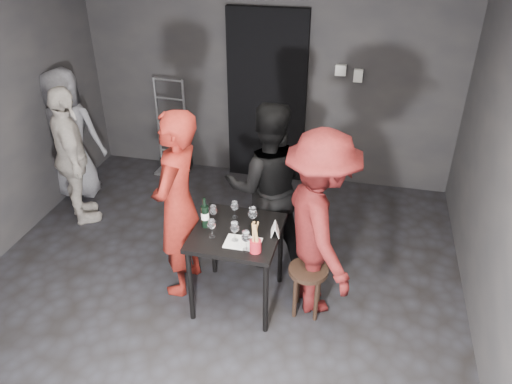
% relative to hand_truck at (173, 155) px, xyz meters
% --- Properties ---
extents(floor, '(4.50, 5.00, 0.02)m').
position_rel_hand_truck_xyz_m(floor, '(1.21, -2.29, -0.22)').
color(floor, black).
rests_on(floor, ground).
extents(wall_back, '(4.50, 0.04, 2.70)m').
position_rel_hand_truck_xyz_m(wall_back, '(1.21, 0.21, 1.13)').
color(wall_back, black).
rests_on(wall_back, ground).
extents(doorway, '(0.95, 0.10, 2.10)m').
position_rel_hand_truck_xyz_m(doorway, '(1.21, 0.15, 0.83)').
color(doorway, black).
rests_on(doorway, ground).
extents(wallbox_upper, '(0.12, 0.06, 0.12)m').
position_rel_hand_truck_xyz_m(wallbox_upper, '(2.06, 0.16, 1.23)').
color(wallbox_upper, '#B7B7B2').
rests_on(wallbox_upper, wall_back).
extents(wallbox_lower, '(0.10, 0.06, 0.14)m').
position_rel_hand_truck_xyz_m(wallbox_lower, '(2.26, 0.16, 1.18)').
color(wallbox_lower, '#B7B7B2').
rests_on(wallbox_lower, wall_back).
extents(hand_truck, '(0.41, 0.35, 1.24)m').
position_rel_hand_truck_xyz_m(hand_truck, '(0.00, 0.00, 0.00)').
color(hand_truck, '#B2B2B7').
rests_on(hand_truck, floor).
extents(tasting_table, '(0.72, 0.72, 0.75)m').
position_rel_hand_truck_xyz_m(tasting_table, '(1.46, -2.19, 0.43)').
color(tasting_table, black).
rests_on(tasting_table, floor).
extents(stool, '(0.34, 0.34, 0.47)m').
position_rel_hand_truck_xyz_m(stool, '(2.08, -2.20, 0.15)').
color(stool, black).
rests_on(stool, floor).
extents(server_red, '(0.50, 0.74, 1.99)m').
position_rel_hand_truck_xyz_m(server_red, '(0.92, -2.10, 0.77)').
color(server_red, maroon).
rests_on(server_red, floor).
extents(woman_black, '(0.97, 0.69, 1.79)m').
position_rel_hand_truck_xyz_m(woman_black, '(1.58, -1.52, 0.67)').
color(woman_black, black).
rests_on(woman_black, floor).
extents(man_maroon, '(1.02, 1.31, 1.84)m').
position_rel_hand_truck_xyz_m(man_maroon, '(2.13, -2.07, 0.69)').
color(man_maroon, '#4E1111').
rests_on(man_maroon, floor).
extents(bystander_cream, '(0.94, 1.00, 1.58)m').
position_rel_hand_truck_xyz_m(bystander_cream, '(-0.58, -1.32, 0.57)').
color(bystander_cream, beige).
rests_on(bystander_cream, floor).
extents(bystander_grey, '(0.83, 0.52, 1.60)m').
position_rel_hand_truck_xyz_m(bystander_grey, '(-0.91, -0.82, 0.58)').
color(bystander_grey, slate).
rests_on(bystander_grey, floor).
extents(tasting_mat, '(0.29, 0.19, 0.00)m').
position_rel_hand_truck_xyz_m(tasting_mat, '(1.55, -2.34, 0.53)').
color(tasting_mat, white).
rests_on(tasting_mat, tasting_table).
extents(wine_glass_a, '(0.08, 0.08, 0.18)m').
position_rel_hand_truck_xyz_m(wine_glass_a, '(1.29, -2.31, 0.62)').
color(wine_glass_a, white).
rests_on(wine_glass_a, tasting_table).
extents(wine_glass_b, '(0.09, 0.09, 0.18)m').
position_rel_hand_truck_xyz_m(wine_glass_b, '(1.24, -2.11, 0.62)').
color(wine_glass_b, white).
rests_on(wine_glass_b, tasting_table).
extents(wine_glass_c, '(0.09, 0.09, 0.18)m').
position_rel_hand_truck_xyz_m(wine_glass_c, '(1.39, -2.00, 0.61)').
color(wine_glass_c, white).
rests_on(wine_glass_c, tasting_table).
extents(wine_glass_d, '(0.09, 0.09, 0.19)m').
position_rel_hand_truck_xyz_m(wine_glass_d, '(1.48, -2.32, 0.62)').
color(wine_glass_d, white).
rests_on(wine_glass_d, tasting_table).
extents(wine_glass_e, '(0.08, 0.08, 0.20)m').
position_rel_hand_truck_xyz_m(wine_glass_e, '(1.60, -2.43, 0.62)').
color(wine_glass_e, white).
rests_on(wine_glass_e, tasting_table).
extents(wine_glass_f, '(0.11, 0.11, 0.21)m').
position_rel_hand_truck_xyz_m(wine_glass_f, '(1.58, -2.11, 0.63)').
color(wine_glass_f, white).
rests_on(wine_glass_f, tasting_table).
extents(wine_bottle, '(0.07, 0.07, 0.28)m').
position_rel_hand_truck_xyz_m(wine_bottle, '(1.19, -2.18, 0.63)').
color(wine_bottle, black).
rests_on(wine_bottle, tasting_table).
extents(breadstick_cup, '(0.09, 0.09, 0.29)m').
position_rel_hand_truck_xyz_m(breadstick_cup, '(1.67, -2.43, 0.66)').
color(breadstick_cup, maroon).
rests_on(breadstick_cup, tasting_table).
extents(reserved_card, '(0.10, 0.14, 0.10)m').
position_rel_hand_truck_xyz_m(reserved_card, '(1.76, -2.17, 0.58)').
color(reserved_card, white).
rests_on(reserved_card, tasting_table).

